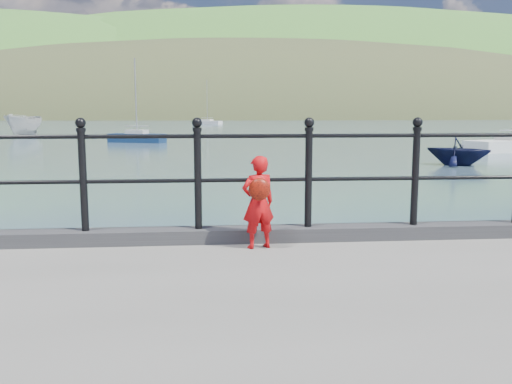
{
  "coord_description": "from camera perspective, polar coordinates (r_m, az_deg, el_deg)",
  "views": [
    {
      "loc": [
        -0.49,
        -5.93,
        2.4
      ],
      "look_at": [
        0.02,
        -0.2,
        1.55
      ],
      "focal_mm": 38.0,
      "sensor_mm": 36.0,
      "label": 1
    }
  ],
  "objects": [
    {
      "name": "ground",
      "position": [
        6.42,
        -0.35,
        -13.56
      ],
      "size": [
        600.0,
        600.0,
        0.0
      ],
      "primitive_type": "plane",
      "color": "#2D4251",
      "rests_on": "ground"
    },
    {
      "name": "kerb",
      "position": [
        5.95,
        -0.24,
        -4.46
      ],
      "size": [
        60.0,
        0.3,
        0.15
      ],
      "primitive_type": "cube",
      "color": "#28282B",
      "rests_on": "quay"
    },
    {
      "name": "railing",
      "position": [
        5.83,
        -0.24,
        2.73
      ],
      "size": [
        18.11,
        0.11,
        1.2
      ],
      "color": "black",
      "rests_on": "kerb"
    },
    {
      "name": "far_shore",
      "position": [
        249.65,
        3.9,
        2.66
      ],
      "size": [
        830.0,
        200.0,
        156.0
      ],
      "color": "#333A21",
      "rests_on": "ground"
    },
    {
      "name": "child",
      "position": [
        5.56,
        0.24,
        -1.0
      ],
      "size": [
        0.4,
        0.35,
        0.96
      ],
      "rotation": [
        0.0,
        0.0,
        3.44
      ],
      "color": "red",
      "rests_on": "quay"
    },
    {
      "name": "launch_white",
      "position": [
        58.68,
        -23.2,
        6.48
      ],
      "size": [
        3.15,
        6.04,
        2.22
      ],
      "primitive_type": "imported",
      "rotation": [
        0.0,
        0.0,
        -0.18
      ],
      "color": "beige",
      "rests_on": "ground"
    },
    {
      "name": "launch_navy",
      "position": [
        26.18,
        20.5,
        4.25
      ],
      "size": [
        3.71,
        3.69,
        1.48
      ],
      "primitive_type": "imported",
      "rotation": [
        0.0,
        0.0,
        0.83
      ],
      "color": "black",
      "rests_on": "ground"
    },
    {
      "name": "sailboat_deep",
      "position": [
        107.53,
        -5.15,
        7.29
      ],
      "size": [
        5.99,
        4.53,
        8.77
      ],
      "rotation": [
        0.0,
        0.0,
        -0.53
      ],
      "color": "silver",
      "rests_on": "ground"
    },
    {
      "name": "sailboat_port",
      "position": [
        44.2,
        -12.41,
        5.55
      ],
      "size": [
        4.72,
        3.0,
        6.75
      ],
      "rotation": [
        0.0,
        0.0,
        -0.38
      ],
      "color": "#12294F",
      "rests_on": "ground"
    }
  ]
}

